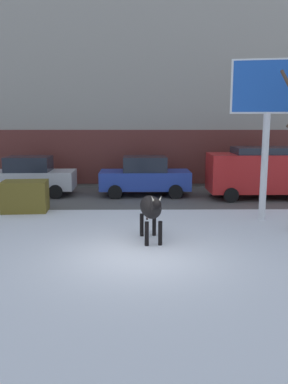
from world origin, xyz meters
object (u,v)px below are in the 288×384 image
cow_black (151,208)px  dumpster (25,196)px  billboard (268,97)px  pedestrian_near_billboard (42,169)px  pedestrian_far_left (170,169)px  car_blue_sedan (145,176)px  car_silver_sedan (29,176)px  car_red_van (260,171)px

cow_black → dumpster: 6.22m
billboard → dumpster: (-8.85, 1.42, -3.71)m
pedestrian_near_billboard → pedestrian_far_left: (6.94, 0.00, 0.00)m
car_blue_sedan → pedestrian_far_left: (1.40, 2.96, -0.03)m
cow_black → car_silver_sedan: 9.14m
car_red_van → dumpster: size_ratio=2.72×
cow_black → billboard: (4.05, 2.53, 3.32)m
car_blue_sedan → pedestrian_near_billboard: car_blue_sedan is taller
pedestrian_near_billboard → pedestrian_far_left: same height
billboard → pedestrian_near_billboard: 12.81m
car_silver_sedan → car_blue_sedan: size_ratio=1.00×
car_blue_sedan → cow_black: bearing=-89.3°
car_blue_sedan → pedestrian_near_billboard: size_ratio=2.44×
billboard → pedestrian_near_billboard: (-9.67, 7.67, -3.43)m
cow_black → car_blue_sedan: size_ratio=0.46×
billboard → car_red_van: (1.07, 3.98, -3.07)m
cow_black → pedestrian_far_left: (1.32, 10.20, -0.11)m
pedestrian_near_billboard → pedestrian_far_left: 6.94m
car_blue_sedan → dumpster: bearing=-145.0°
cow_black → car_red_van: bearing=51.8°
cow_black → pedestrian_near_billboard: bearing=118.8°
car_silver_sedan → car_red_van: car_red_van is taller
billboard → dumpster: size_ratio=3.27×
pedestrian_near_billboard → car_blue_sedan: bearing=-28.1°
cow_black → pedestrian_far_left: 10.29m
car_red_van → pedestrian_far_left: (-3.81, 3.69, -0.36)m
car_blue_sedan → dumpster: 5.75m
car_silver_sedan → cow_black: bearing=-52.9°
car_red_van → pedestrian_near_billboard: car_red_van is taller
cow_black → car_silver_sedan: size_ratio=0.46×
car_red_van → pedestrian_near_billboard: size_ratio=2.67×
car_blue_sedan → dumpster: size_ratio=2.49×
car_blue_sedan → car_silver_sedan: bearing=179.5°
car_red_van → car_blue_sedan: bearing=172.1°
cow_black → dumpster: size_ratio=1.14×
billboard → pedestrian_far_left: (-2.74, 7.67, -3.43)m
dumpster → pedestrian_near_billboard: bearing=97.5°
car_silver_sedan → dumpster: size_ratio=2.49×
cow_black → dumpster: bearing=140.5°
pedestrian_far_left → car_silver_sedan: bearing=-156.9°
car_red_van → pedestrian_far_left: car_red_van is taller
billboard → car_blue_sedan: size_ratio=1.32×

